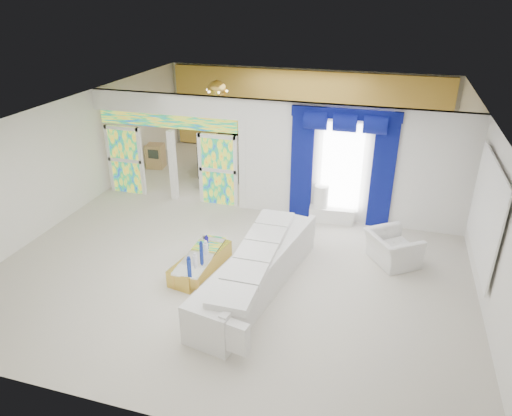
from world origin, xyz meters
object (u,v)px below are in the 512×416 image
(white_sofa, at_px, (258,272))
(coffee_table, at_px, (201,263))
(armchair, at_px, (392,248))
(console_table, at_px, (332,215))
(grand_piano, at_px, (233,156))

(white_sofa, height_order, coffee_table, white_sofa)
(armchair, bearing_deg, white_sofa, 90.38)
(white_sofa, distance_m, coffee_table, 1.40)
(armchair, bearing_deg, coffee_table, 76.20)
(white_sofa, height_order, armchair, white_sofa)
(console_table, height_order, grand_piano, grand_piano)
(coffee_table, relative_size, grand_piano, 0.81)
(coffee_table, height_order, console_table, console_table)
(console_table, distance_m, grand_piano, 4.56)
(coffee_table, distance_m, console_table, 3.90)
(armchair, bearing_deg, grand_piano, 15.02)
(white_sofa, bearing_deg, console_table, 84.22)
(console_table, distance_m, armchair, 2.24)
(white_sofa, relative_size, armchair, 3.82)
(console_table, bearing_deg, coffee_table, -127.11)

